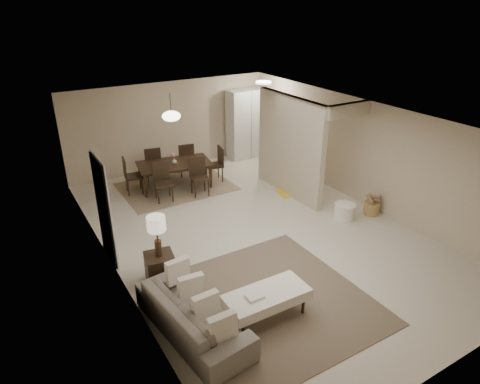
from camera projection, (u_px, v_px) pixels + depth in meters
floor at (255, 231)px, 9.26m from camera, size 9.00×9.00×0.00m
ceiling at (257, 118)px, 8.22m from camera, size 9.00×9.00×0.00m
back_wall at (171, 126)px, 12.24m from camera, size 6.00×0.00×6.00m
left_wall at (109, 213)px, 7.34m from camera, size 0.00×9.00×9.00m
right_wall at (362, 153)px, 10.14m from camera, size 0.00×9.00×9.00m
partition at (290, 146)px, 10.55m from camera, size 0.15×2.50×2.50m
doorway at (104, 210)px, 7.91m from camera, size 0.04×0.90×2.04m
pantry_cabinet at (247, 124)px, 13.15m from camera, size 1.20×0.55×2.10m
flush_light at (264, 82)px, 11.80m from camera, size 0.44×0.44×0.05m
living_rug at (266, 302)px, 7.10m from camera, size 3.20×3.20×0.01m
sofa at (193, 315)px, 6.36m from camera, size 2.24×1.09×0.63m
ottoman_bench at (267, 297)px, 6.62m from camera, size 1.35×0.63×0.48m
side_table at (160, 268)px, 7.53m from camera, size 0.56×0.56×0.53m
table_lamp at (156, 227)px, 7.19m from camera, size 0.32×0.32×0.76m
round_pouf at (344, 212)px, 9.68m from camera, size 0.47×0.47×0.37m
wicker_basket at (372, 208)px, 9.92m from camera, size 0.43×0.43×0.30m
dining_rug at (176, 187)px, 11.40m from camera, size 2.80×2.10×0.01m
dining_table at (175, 175)px, 11.26m from camera, size 2.03×1.35×0.66m
dining_chairs at (175, 170)px, 11.20m from camera, size 2.62×2.07×0.96m
vase at (174, 161)px, 11.10m from camera, size 0.15×0.15×0.13m
yellow_mat at (296, 191)px, 11.15m from camera, size 1.08×0.74×0.01m
pendant_light at (171, 116)px, 10.60m from camera, size 0.46×0.46×0.71m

